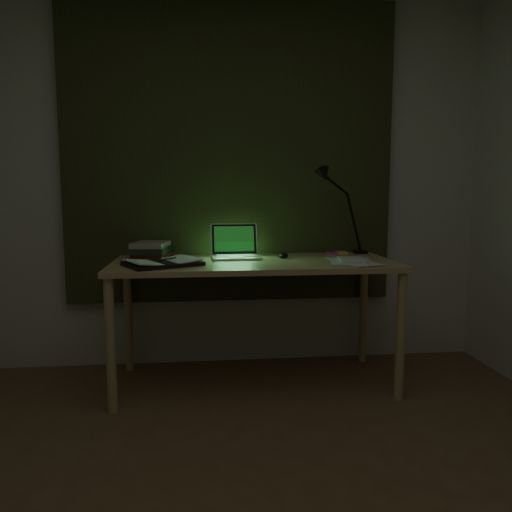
{
  "coord_description": "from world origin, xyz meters",
  "views": [
    {
      "loc": [
        -0.2,
        -1.44,
        1.19
      ],
      "look_at": [
        0.11,
        1.43,
        0.82
      ],
      "focal_mm": 35.0,
      "sensor_mm": 36.0,
      "label": 1
    }
  ],
  "objects_px": {
    "open_textbook": "(163,263)",
    "loose_papers": "(343,260)",
    "book_stack": "(151,249)",
    "laptop": "(236,241)",
    "desk_lamp": "(361,214)",
    "desk": "(254,323)"
  },
  "relations": [
    {
      "from": "loose_papers",
      "to": "desk_lamp",
      "type": "relative_size",
      "value": 0.63
    },
    {
      "from": "laptop",
      "to": "desk",
      "type": "bearing_deg",
      "value": -51.1
    },
    {
      "from": "desk_lamp",
      "to": "book_stack",
      "type": "bearing_deg",
      "value": -174.14
    },
    {
      "from": "open_textbook",
      "to": "loose_papers",
      "type": "height_order",
      "value": "open_textbook"
    },
    {
      "from": "desk",
      "to": "book_stack",
      "type": "distance_m",
      "value": 0.8
    },
    {
      "from": "desk",
      "to": "open_textbook",
      "type": "xyz_separation_m",
      "value": [
        -0.54,
        -0.14,
        0.4
      ]
    },
    {
      "from": "book_stack",
      "to": "loose_papers",
      "type": "bearing_deg",
      "value": -14.66
    },
    {
      "from": "laptop",
      "to": "open_textbook",
      "type": "height_order",
      "value": "laptop"
    },
    {
      "from": "desk",
      "to": "book_stack",
      "type": "height_order",
      "value": "book_stack"
    },
    {
      "from": "laptop",
      "to": "book_stack",
      "type": "xyz_separation_m",
      "value": [
        -0.53,
        0.1,
        -0.05
      ]
    },
    {
      "from": "desk",
      "to": "open_textbook",
      "type": "distance_m",
      "value": 0.69
    },
    {
      "from": "laptop",
      "to": "desk_lamp",
      "type": "xyz_separation_m",
      "value": [
        0.86,
        0.18,
        0.16
      ]
    },
    {
      "from": "desk",
      "to": "desk_lamp",
      "type": "xyz_separation_m",
      "value": [
        0.76,
        0.3,
        0.66
      ]
    },
    {
      "from": "laptop",
      "to": "loose_papers",
      "type": "relative_size",
      "value": 0.99
    },
    {
      "from": "open_textbook",
      "to": "book_stack",
      "type": "bearing_deg",
      "value": 77.43
    },
    {
      "from": "desk",
      "to": "laptop",
      "type": "relative_size",
      "value": 5.02
    },
    {
      "from": "open_textbook",
      "to": "loose_papers",
      "type": "distance_m",
      "value": 1.07
    },
    {
      "from": "laptop",
      "to": "open_textbook",
      "type": "bearing_deg",
      "value": -151.08
    },
    {
      "from": "laptop",
      "to": "book_stack",
      "type": "relative_size",
      "value": 1.26
    },
    {
      "from": "desk_lamp",
      "to": "loose_papers",
      "type": "bearing_deg",
      "value": -118.96
    },
    {
      "from": "open_textbook",
      "to": "loose_papers",
      "type": "xyz_separation_m",
      "value": [
        1.07,
        0.05,
        -0.01
      ]
    },
    {
      "from": "desk",
      "to": "laptop",
      "type": "xyz_separation_m",
      "value": [
        -0.1,
        0.12,
        0.5
      ]
    }
  ]
}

